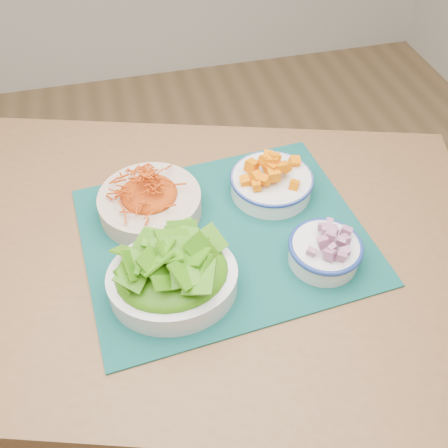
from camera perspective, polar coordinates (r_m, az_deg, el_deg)
The scene contains 7 objects.
ground at distance 1.61m, azimuth -2.76°, elevation -21.36°, with size 4.00×4.00×0.00m, color #9C774B.
table at distance 1.07m, azimuth -4.10°, elevation -5.75°, with size 1.36×1.11×0.75m.
placemat at distance 1.00m, azimuth 0.00°, elevation -1.25°, with size 0.55×0.45×0.00m, color #07322F.
carrot_bowl at distance 1.02m, azimuth -8.52°, elevation 2.95°, with size 0.28×0.28×0.08m.
squash_bowl at distance 1.06m, azimuth 5.48°, elevation 5.23°, with size 0.18×0.18×0.08m.
lettuce_bowl at distance 0.88m, azimuth -5.95°, elevation -5.73°, with size 0.25×0.21×0.10m.
onion_bowl at distance 0.95m, azimuth 11.49°, elevation -2.74°, with size 0.14×0.14×0.07m.
Camera 1 is at (-0.08, -0.59, 1.50)m, focal length 40.00 mm.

